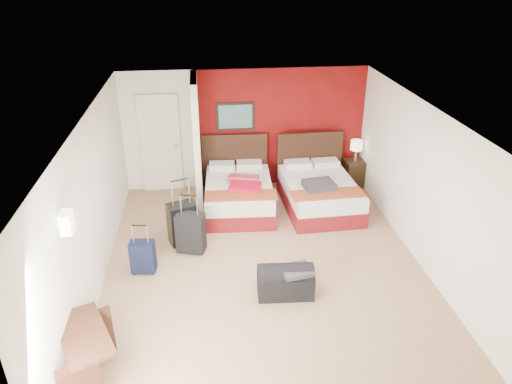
{
  "coord_description": "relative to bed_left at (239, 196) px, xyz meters",
  "views": [
    {
      "loc": [
        -0.87,
        -6.15,
        4.46
      ],
      "look_at": [
        -0.06,
        0.8,
        1.0
      ],
      "focal_mm": 33.45,
      "sensor_mm": 36.0,
      "label": 1
    }
  ],
  "objects": [
    {
      "name": "ground",
      "position": [
        0.24,
        -2.12,
        -0.28
      ],
      "size": [
        6.5,
        6.5,
        0.0
      ],
      "primitive_type": "plane",
      "color": "tan",
      "rests_on": "ground"
    },
    {
      "name": "room_walls",
      "position": [
        -1.16,
        -0.7,
        0.98
      ],
      "size": [
        5.02,
        6.52,
        2.5
      ],
      "color": "white",
      "rests_on": "ground"
    },
    {
      "name": "red_accent_panel",
      "position": [
        0.99,
        1.11,
        0.97
      ],
      "size": [
        3.5,
        0.04,
        2.5
      ],
      "primitive_type": "cube",
      "color": "maroon",
      "rests_on": "ground"
    },
    {
      "name": "partition_wall",
      "position": [
        -0.76,
        0.49,
        0.97
      ],
      "size": [
        0.12,
        1.2,
        2.5
      ],
      "primitive_type": "cube",
      "color": "silver",
      "rests_on": "ground"
    },
    {
      "name": "entry_door",
      "position": [
        -1.51,
        1.08,
        0.75
      ],
      "size": [
        0.82,
        0.06,
        2.05
      ],
      "primitive_type": "cube",
      "color": "silver",
      "rests_on": "ground"
    },
    {
      "name": "bed_left",
      "position": [
        0.0,
        0.0,
        0.0
      ],
      "size": [
        1.39,
        1.91,
        0.55
      ],
      "primitive_type": "cube",
      "rotation": [
        0.0,
        0.0,
        -0.05
      ],
      "color": "white",
      "rests_on": "ground"
    },
    {
      "name": "bed_right",
      "position": [
        1.57,
        -0.14,
        0.01
      ],
      "size": [
        1.4,
        1.94,
        0.57
      ],
      "primitive_type": "cube",
      "rotation": [
        0.0,
        0.0,
        0.04
      ],
      "color": "silver",
      "rests_on": "ground"
    },
    {
      "name": "red_suitcase_open",
      "position": [
        0.1,
        -0.1,
        0.33
      ],
      "size": [
        0.76,
        0.92,
        0.1
      ],
      "primitive_type": "cube",
      "rotation": [
        0.0,
        0.0,
        -0.24
      ],
      "color": "#B00F27",
      "rests_on": "bed_left"
    },
    {
      "name": "jacket_bundle",
      "position": [
        1.47,
        -0.44,
        0.36
      ],
      "size": [
        0.61,
        0.52,
        0.13
      ],
      "primitive_type": "cube",
      "rotation": [
        0.0,
        0.0,
        0.14
      ],
      "color": "#3A3A3F",
      "rests_on": "bed_right"
    },
    {
      "name": "nightstand",
      "position": [
        2.55,
        0.77,
        0.01
      ],
      "size": [
        0.45,
        0.45,
        0.58
      ],
      "primitive_type": "cube",
      "rotation": [
        0.0,
        0.0,
        0.1
      ],
      "color": "black",
      "rests_on": "ground"
    },
    {
      "name": "table_lamp",
      "position": [
        2.55,
        0.77,
        0.53
      ],
      "size": [
        0.33,
        0.33,
        0.45
      ],
      "primitive_type": "cylinder",
      "rotation": [
        0.0,
        0.0,
        -0.41
      ],
      "color": "silver",
      "rests_on": "nightstand"
    },
    {
      "name": "suitcase_black",
      "position": [
        -1.05,
        -1.15,
        0.09
      ],
      "size": [
        0.56,
        0.45,
        0.73
      ],
      "primitive_type": "cube",
      "rotation": [
        0.0,
        0.0,
        0.35
      ],
      "color": "black",
      "rests_on": "ground"
    },
    {
      "name": "suitcase_charcoal",
      "position": [
        -0.92,
        -1.42,
        0.06
      ],
      "size": [
        0.51,
        0.4,
        0.67
      ],
      "primitive_type": "cube",
      "rotation": [
        0.0,
        0.0,
        -0.28
      ],
      "color": "black",
      "rests_on": "ground"
    },
    {
      "name": "suitcase_navy",
      "position": [
        -1.66,
        -1.93,
        -0.02
      ],
      "size": [
        0.4,
        0.27,
        0.51
      ],
      "primitive_type": "cube",
      "rotation": [
        0.0,
        0.0,
        -0.12
      ],
      "color": "#101732",
      "rests_on": "ground"
    },
    {
      "name": "duffel_bag",
      "position": [
        0.45,
        -2.73,
        -0.07
      ],
      "size": [
        0.83,
        0.48,
        0.41
      ],
      "primitive_type": "cube",
      "rotation": [
        0.0,
        0.0,
        -0.06
      ],
      "color": "black",
      "rests_on": "ground"
    },
    {
      "name": "jacket_draped",
      "position": [
        0.6,
        -2.78,
        0.16
      ],
      "size": [
        0.49,
        0.44,
        0.06
      ],
      "primitive_type": "cube",
      "rotation": [
        0.0,
        0.0,
        0.19
      ],
      "color": "#37383C",
      "rests_on": "duffel_bag"
    },
    {
      "name": "desk",
      "position": [
        -2.04,
        -4.11,
        0.12
      ],
      "size": [
        0.82,
        1.05,
        0.78
      ],
      "primitive_type": "cube",
      "rotation": [
        0.0,
        0.0,
        0.42
      ],
      "color": "black",
      "rests_on": "ground"
    }
  ]
}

